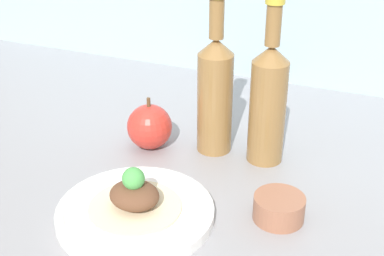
{
  "coord_description": "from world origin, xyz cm",
  "views": [
    {
      "loc": [
        26.81,
        -64.59,
        48.87
      ],
      "look_at": [
        -1.75,
        4.03,
        10.17
      ],
      "focal_mm": 50.0,
      "sensor_mm": 36.0,
      "label": 1
    }
  ],
  "objects": [
    {
      "name": "plate",
      "position": [
        -5.87,
        -8.03,
        1.09
      ],
      "size": [
        23.56,
        23.56,
        2.04
      ],
      "color": "white",
      "rests_on": "ground_plane"
    },
    {
      "name": "plated_food",
      "position": [
        -5.87,
        -8.03,
        3.84
      ],
      "size": [
        13.89,
        13.89,
        6.9
      ],
      "color": "beige",
      "rests_on": "plate"
    },
    {
      "name": "cider_bottle_right",
      "position": [
        7.15,
        16.09,
        11.46
      ],
      "size": [
        6.29,
        6.29,
        29.06
      ],
      "color": "olive",
      "rests_on": "ground_plane"
    },
    {
      "name": "ground_plane",
      "position": [
        0.0,
        0.0,
        -2.0
      ],
      "size": [
        180.0,
        110.0,
        4.0
      ],
      "primitive_type": "cube",
      "color": "gray"
    },
    {
      "name": "cider_bottle_left",
      "position": [
        -2.39,
        16.09,
        11.46
      ],
      "size": [
        6.29,
        6.29,
        29.06
      ],
      "color": "olive",
      "rests_on": "ground_plane"
    },
    {
      "name": "apple",
      "position": [
        -13.55,
        12.23,
        4.14
      ],
      "size": [
        8.28,
        8.28,
        9.86
      ],
      "color": "red",
      "rests_on": "ground_plane"
    },
    {
      "name": "dipping_bowl",
      "position": [
        13.88,
        -0.27,
        1.89
      ],
      "size": [
        7.66,
        7.66,
        3.78
      ],
      "color": "#996047",
      "rests_on": "ground_plane"
    }
  ]
}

